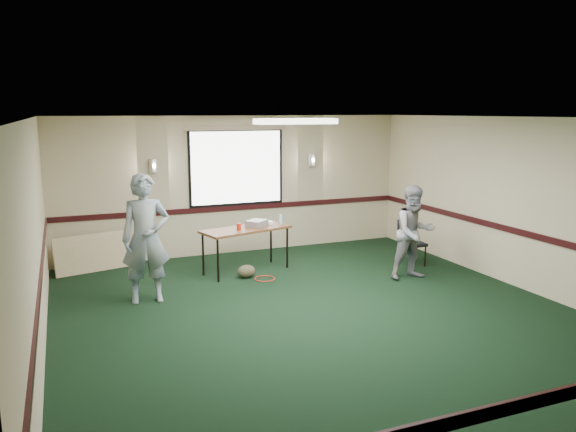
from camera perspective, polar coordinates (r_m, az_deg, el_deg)
name	(u,v)px	position (r m, az deg, el deg)	size (l,w,h in m)	color
ground	(324,319)	(7.79, 3.66, -10.37)	(8.00, 8.00, 0.00)	black
room_shell	(269,185)	(9.31, -1.91, 3.17)	(8.00, 8.02, 8.00)	beige
folding_table	(246,231)	(9.80, -4.30, -1.56)	(1.67, 1.01, 0.78)	#553818
projector	(257,223)	(9.92, -3.19, -0.74)	(0.33, 0.28, 0.11)	gray
game_console	(267,223)	(10.12, -2.11, -0.69)	(0.19, 0.15, 0.05)	white
red_cup	(239,227)	(9.64, -5.01, -1.08)	(0.08, 0.08, 0.12)	red
water_bottle	(281,220)	(10.04, -0.75, -0.37)	(0.06, 0.06, 0.18)	#9BE6FF
duffel_bag	(246,271)	(9.58, -4.26, -5.63)	(0.31, 0.23, 0.22)	#3E3923
cable_coil	(265,279)	(9.51, -2.38, -6.37)	(0.35, 0.35, 0.02)	red
folded_table	(92,253)	(10.44, -19.25, -3.58)	(1.30, 0.06, 0.67)	tan
conference_chair	(410,238)	(10.54, 12.30, -2.24)	(0.42, 0.43, 0.83)	black
person_left	(146,239)	(8.46, -14.26, -2.23)	(0.70, 0.46, 1.91)	#3E5F8A
person_right	(414,233)	(9.59, 12.69, -1.65)	(0.77, 0.60, 1.58)	#7A92BE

